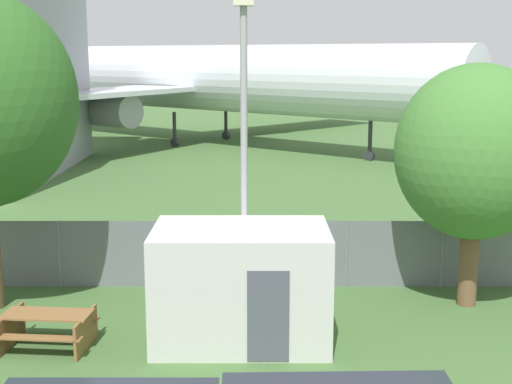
% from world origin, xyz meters
% --- Properties ---
extents(perimeter_fence, '(56.07, 0.07, 1.81)m').
position_xyz_m(perimeter_fence, '(-0.00, 10.83, 0.91)').
color(perimeter_fence, slate).
rests_on(perimeter_fence, ground).
extents(airplane, '(38.06, 31.75, 13.22)m').
position_xyz_m(airplane, '(-0.08, 41.08, 4.43)').
color(airplane, silver).
rests_on(airplane, ground).
extents(portable_cabin, '(3.75, 2.46, 2.51)m').
position_xyz_m(portable_cabin, '(2.37, 7.24, 1.25)').
color(portable_cabin, silver).
rests_on(portable_cabin, ground).
extents(picnic_bench_near_cabin, '(1.97, 1.56, 0.76)m').
position_xyz_m(picnic_bench_near_cabin, '(-1.73, 6.84, 0.48)').
color(picnic_bench_near_cabin, brown).
rests_on(picnic_bench_near_cabin, ground).
extents(tree_near_hangar, '(3.84, 3.84, 5.94)m').
position_xyz_m(tree_near_hangar, '(7.93, 9.46, 3.81)').
color(tree_near_hangar, brown).
rests_on(tree_near_hangar, ground).
extents(light_mast, '(0.44, 0.44, 7.52)m').
position_xyz_m(light_mast, '(2.42, 8.52, 4.62)').
color(light_mast, '#99999E').
rests_on(light_mast, ground).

